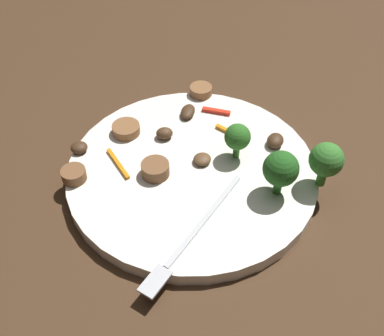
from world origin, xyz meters
The scene contains 18 objects.
ground_plane centered at (0.00, 0.00, 0.00)m, with size 1.40×1.40×0.00m, color #422B19.
plate centered at (0.00, 0.00, 0.01)m, with size 0.30×0.30×0.02m, color white.
fork centered at (0.07, 0.08, 0.02)m, with size 0.18×0.06×0.00m.
broccoli_floret_0 centered at (-0.10, 0.11, 0.05)m, with size 0.04×0.04×0.06m.
broccoli_floret_1 centered at (-0.05, 0.02, 0.05)m, with size 0.03×0.03×0.05m.
broccoli_floret_2 centered at (-0.05, 0.09, 0.05)m, with size 0.04×0.04×0.06m.
sausage_slice_0 centered at (0.04, -0.02, 0.03)m, with size 0.03×0.03×0.02m, color brown.
sausage_slice_1 centered at (0.12, -0.07, 0.02)m, with size 0.03×0.03×0.01m, color brown.
sausage_slice_2 centered at (0.02, -0.10, 0.02)m, with size 0.04×0.04×0.01m, color brown.
sausage_slice_3 centered at (-0.10, -0.10, 0.02)m, with size 0.03×0.03×0.01m, color brown.
mushroom_0 centered at (-0.02, 0.00, 0.02)m, with size 0.02×0.02×0.01m, color brown.
mushroom_1 centered at (-0.06, -0.08, 0.02)m, with size 0.03×0.02×0.01m, color #422B19.
mushroom_2 centered at (0.09, -0.11, 0.02)m, with size 0.02×0.02×0.01m, color #422B19.
mushroom_3 centered at (-0.10, 0.03, 0.02)m, with size 0.03×0.02×0.01m, color #422B19.
mushroom_4 centered at (-0.01, -0.06, 0.02)m, with size 0.02×0.02×0.01m, color #4C331E.
pepper_strip_0 centered at (0.06, -0.06, 0.02)m, with size 0.06×0.00×0.00m, color orange.
pepper_strip_1 centered at (-0.09, -0.06, 0.02)m, with size 0.04×0.01×0.00m, color red.
pepper_strip_2 centered at (-0.08, -0.01, 0.02)m, with size 0.04×0.01×0.00m, color orange.
Camera 1 is at (0.26, 0.31, 0.42)m, focal length 45.25 mm.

